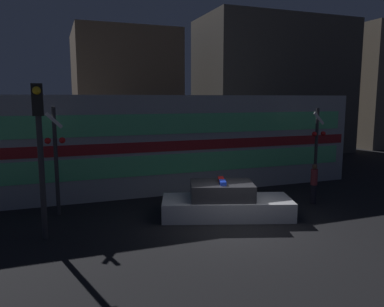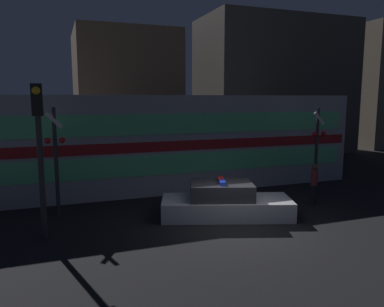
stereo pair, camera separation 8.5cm
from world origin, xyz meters
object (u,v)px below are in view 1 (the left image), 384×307
at_px(traffic_light_corner, 40,140).
at_px(police_car, 225,203).
at_px(train, 166,142).
at_px(pedestrian, 314,183).
at_px(crossing_signal_near, 317,146).

bearing_deg(traffic_light_corner, police_car, 0.74).
distance_m(train, police_car, 5.29).
height_order(police_car, traffic_light_corner, traffic_light_corner).
xyz_separation_m(police_car, pedestrian, (3.98, 0.31, 0.32)).
xyz_separation_m(crossing_signal_near, traffic_light_corner, (-11.20, -1.98, 0.89)).
xyz_separation_m(pedestrian, traffic_light_corner, (-9.86, -0.39, 2.12)).
bearing_deg(crossing_signal_near, pedestrian, -129.93).
bearing_deg(crossing_signal_near, police_car, -160.30).
relative_size(pedestrian, crossing_signal_near, 0.43).
distance_m(pedestrian, traffic_light_corner, 10.10).
xyz_separation_m(police_car, traffic_light_corner, (-5.89, -0.08, 2.44)).
distance_m(train, crossing_signal_near, 6.74).
distance_m(police_car, crossing_signal_near, 5.85).
relative_size(train, traffic_light_corner, 3.93).
xyz_separation_m(train, police_car, (0.68, -4.99, -1.63)).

